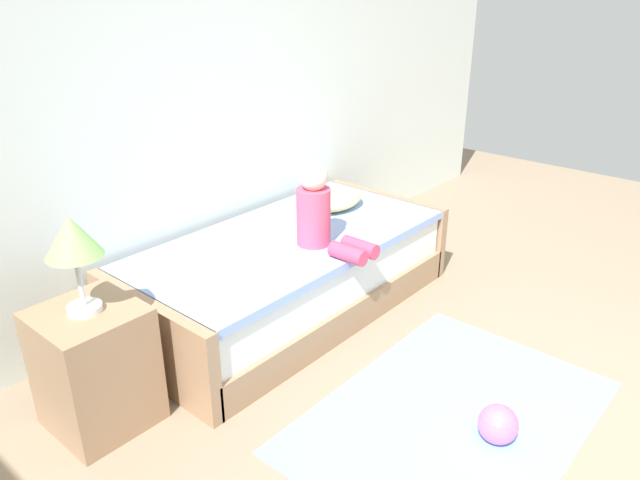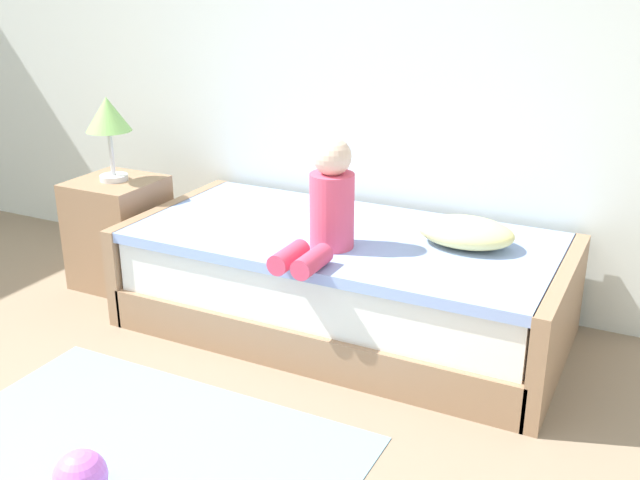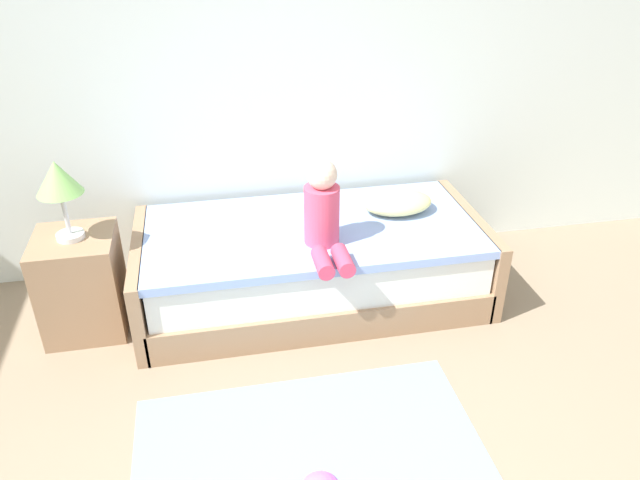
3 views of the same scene
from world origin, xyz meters
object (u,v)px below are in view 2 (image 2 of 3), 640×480
object	(u,v)px
bed	(343,282)
child_figure	(327,206)
toy_ball	(80,476)
nightstand	(120,232)
table_lamp	(108,118)
pillow	(466,232)

from	to	relation	value
bed	child_figure	xyz separation A→B (m)	(0.02, -0.23, 0.46)
child_figure	bed	bearing A→B (deg)	95.98
toy_ball	nightstand	bearing A→B (deg)	126.37
bed	table_lamp	bearing A→B (deg)	-178.02
nightstand	toy_ball	size ratio (longest dim) A/B	3.25
table_lamp	nightstand	bearing A→B (deg)	90.00
table_lamp	pillow	world-z (taller)	table_lamp
table_lamp	toy_ball	world-z (taller)	table_lamp
nightstand	toy_ball	world-z (taller)	nightstand
nightstand	pillow	size ratio (longest dim) A/B	1.36
bed	nightstand	xyz separation A→B (m)	(-1.35, -0.05, 0.05)
nightstand	toy_ball	xyz separation A→B (m)	(1.10, -1.49, -0.21)
nightstand	pillow	bearing A→B (deg)	4.39
nightstand	table_lamp	distance (m)	0.64
table_lamp	pillow	xyz separation A→B (m)	(1.91, 0.15, -0.37)
bed	child_figure	distance (m)	0.51
bed	pillow	bearing A→B (deg)	10.11
bed	table_lamp	size ratio (longest dim) A/B	4.69
table_lamp	toy_ball	bearing A→B (deg)	-53.63
pillow	toy_ball	size ratio (longest dim) A/B	2.39
nightstand	toy_ball	distance (m)	1.86
bed	pillow	xyz separation A→B (m)	(0.56, 0.10, 0.32)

